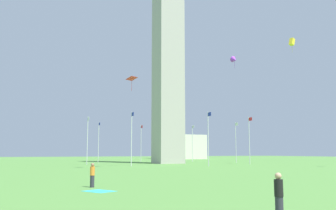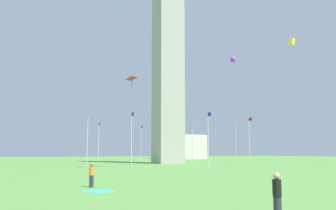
# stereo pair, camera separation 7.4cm
# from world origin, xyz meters

# --- Properties ---
(ground_plane) EXTENTS (260.00, 260.00, 0.00)m
(ground_plane) POSITION_xyz_m (0.00, 0.00, 0.00)
(ground_plane) COLOR #548C3D
(obelisk_monument) EXTENTS (5.49, 5.49, 49.88)m
(obelisk_monument) POSITION_xyz_m (0.00, 0.00, 24.94)
(obelisk_monument) COLOR #A8A399
(obelisk_monument) RESTS_ON ground
(flagpole_n) EXTENTS (1.12, 0.14, 9.26)m
(flagpole_n) POSITION_xyz_m (17.16, 0.00, 5.03)
(flagpole_n) COLOR silver
(flagpole_n) RESTS_ON ground
(flagpole_ne) EXTENTS (1.12, 0.14, 9.26)m
(flagpole_ne) POSITION_xyz_m (12.15, 12.09, 5.03)
(flagpole_ne) COLOR silver
(flagpole_ne) RESTS_ON ground
(flagpole_e) EXTENTS (1.12, 0.14, 9.26)m
(flagpole_e) POSITION_xyz_m (0.05, 17.10, 5.03)
(flagpole_e) COLOR silver
(flagpole_e) RESTS_ON ground
(flagpole_se) EXTENTS (1.12, 0.14, 9.26)m
(flagpole_se) POSITION_xyz_m (-12.04, 12.09, 5.03)
(flagpole_se) COLOR silver
(flagpole_se) RESTS_ON ground
(flagpole_s) EXTENTS (1.12, 0.14, 9.26)m
(flagpole_s) POSITION_xyz_m (-17.05, 0.00, 5.03)
(flagpole_s) COLOR silver
(flagpole_s) RESTS_ON ground
(flagpole_sw) EXTENTS (1.12, 0.14, 9.26)m
(flagpole_sw) POSITION_xyz_m (-12.04, -12.09, 5.03)
(flagpole_sw) COLOR silver
(flagpole_sw) RESTS_ON ground
(flagpole_w) EXTENTS (1.12, 0.14, 9.26)m
(flagpole_w) POSITION_xyz_m (0.05, -17.10, 5.03)
(flagpole_w) COLOR silver
(flagpole_w) RESTS_ON ground
(flagpole_nw) EXTENTS (1.12, 0.14, 9.26)m
(flagpole_nw) POSITION_xyz_m (12.15, -12.09, 5.03)
(flagpole_nw) COLOR silver
(flagpole_nw) RESTS_ON ground
(person_orange_shirt) EXTENTS (0.32, 0.32, 1.64)m
(person_orange_shirt) POSITION_xyz_m (47.01, -26.26, 0.81)
(person_orange_shirt) COLOR #2D2D38
(person_orange_shirt) RESTS_ON ground
(person_black_shirt) EXTENTS (0.32, 0.32, 1.65)m
(person_black_shirt) POSITION_xyz_m (61.80, -22.79, 0.82)
(person_black_shirt) COLOR #2D2D38
(person_black_shirt) RESTS_ON ground
(kite_yellow_box) EXTENTS (1.00, 1.29, 2.89)m
(kite_yellow_box) POSITION_xyz_m (18.47, 18.03, 23.52)
(kite_yellow_box) COLOR yellow
(kite_purple_delta) EXTENTS (1.69, 1.41, 2.60)m
(kite_purple_delta) POSITION_xyz_m (10.57, 10.11, 21.00)
(kite_purple_delta) COLOR purple
(kite_red_diamond) EXTENTS (1.82, 1.85, 2.16)m
(kite_red_diamond) POSITION_xyz_m (18.77, -14.35, 13.61)
(kite_red_diamond) COLOR red
(distant_building) EXTENTS (20.80, 12.63, 8.34)m
(distant_building) POSITION_xyz_m (-50.55, 26.07, 4.17)
(distant_building) COLOR beige
(distant_building) RESTS_ON ground
(picnic_blanket_near_first_person) EXTENTS (2.25, 2.08, 0.01)m
(picnic_blanket_near_first_person) POSITION_xyz_m (49.68, -26.40, 0.01)
(picnic_blanket_near_first_person) COLOR #33C6D1
(picnic_blanket_near_first_person) RESTS_ON ground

